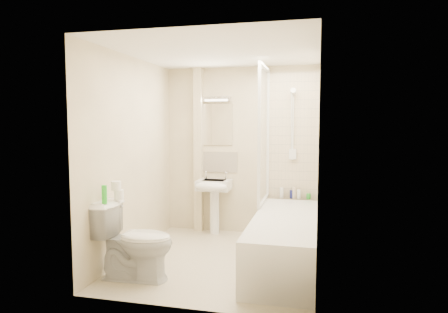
# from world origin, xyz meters

# --- Properties ---
(floor) EXTENTS (2.50, 2.50, 0.00)m
(floor) POSITION_xyz_m (0.00, 0.00, 0.00)
(floor) COLOR beige
(floor) RESTS_ON ground
(wall_back) EXTENTS (2.20, 0.02, 2.40)m
(wall_back) POSITION_xyz_m (0.00, 1.25, 1.20)
(wall_back) COLOR beige
(wall_back) RESTS_ON ground
(wall_left) EXTENTS (0.02, 2.50, 2.40)m
(wall_left) POSITION_xyz_m (-1.10, 0.00, 1.20)
(wall_left) COLOR beige
(wall_left) RESTS_ON ground
(wall_right) EXTENTS (0.02, 2.50, 2.40)m
(wall_right) POSITION_xyz_m (1.10, 0.00, 1.20)
(wall_right) COLOR beige
(wall_right) RESTS_ON ground
(ceiling) EXTENTS (2.20, 2.50, 0.02)m
(ceiling) POSITION_xyz_m (0.00, 0.00, 2.40)
(ceiling) COLOR white
(ceiling) RESTS_ON wall_back
(tile_back) EXTENTS (0.70, 0.01, 1.75)m
(tile_back) POSITION_xyz_m (0.75, 1.24, 1.42)
(tile_back) COLOR beige
(tile_back) RESTS_ON wall_back
(tile_right) EXTENTS (0.01, 2.10, 1.75)m
(tile_right) POSITION_xyz_m (1.09, 0.02, 1.42)
(tile_right) COLOR beige
(tile_right) RESTS_ON wall_right
(pipe_boxing) EXTENTS (0.12, 0.12, 2.40)m
(pipe_boxing) POSITION_xyz_m (-0.62, 1.19, 1.20)
(pipe_boxing) COLOR beige
(pipe_boxing) RESTS_ON ground
(splashback) EXTENTS (0.60, 0.02, 0.30)m
(splashback) POSITION_xyz_m (-0.35, 1.24, 1.03)
(splashback) COLOR beige
(splashback) RESTS_ON wall_back
(mirror) EXTENTS (0.46, 0.01, 0.60)m
(mirror) POSITION_xyz_m (-0.35, 1.24, 1.58)
(mirror) COLOR white
(mirror) RESTS_ON wall_back
(strip_light) EXTENTS (0.42, 0.07, 0.07)m
(strip_light) POSITION_xyz_m (-0.35, 1.22, 1.95)
(strip_light) COLOR silver
(strip_light) RESTS_ON wall_back
(bathtub) EXTENTS (0.70, 2.10, 0.55)m
(bathtub) POSITION_xyz_m (0.75, 0.02, 0.29)
(bathtub) COLOR white
(bathtub) RESTS_ON ground
(shower_screen) EXTENTS (0.04, 0.92, 1.80)m
(shower_screen) POSITION_xyz_m (0.40, 0.80, 1.45)
(shower_screen) COLOR white
(shower_screen) RESTS_ON bathtub
(shower_fixture) EXTENTS (0.10, 0.16, 0.99)m
(shower_fixture) POSITION_xyz_m (0.75, 1.19, 1.55)
(shower_fixture) COLOR white
(shower_fixture) RESTS_ON wall_back
(pedestal_sink) EXTENTS (0.47, 0.45, 0.90)m
(pedestal_sink) POSITION_xyz_m (-0.35, 1.01, 0.63)
(pedestal_sink) COLOR white
(pedestal_sink) RESTS_ON ground
(bottle_white_a) EXTENTS (0.06, 0.06, 0.15)m
(bottle_white_a) POSITION_xyz_m (0.61, 1.16, 0.62)
(bottle_white_a) COLOR silver
(bottle_white_a) RESTS_ON bathtub
(bottle_blue) EXTENTS (0.06, 0.06, 0.12)m
(bottle_blue) POSITION_xyz_m (0.75, 1.16, 0.61)
(bottle_blue) COLOR #131755
(bottle_blue) RESTS_ON bathtub
(bottle_cream) EXTENTS (0.06, 0.06, 0.16)m
(bottle_cream) POSITION_xyz_m (0.78, 1.16, 0.63)
(bottle_cream) COLOR beige
(bottle_cream) RESTS_ON bathtub
(bottle_white_b) EXTENTS (0.06, 0.06, 0.13)m
(bottle_white_b) POSITION_xyz_m (0.85, 1.16, 0.61)
(bottle_white_b) COLOR white
(bottle_white_b) RESTS_ON bathtub
(bottle_green) EXTENTS (0.06, 0.06, 0.08)m
(bottle_green) POSITION_xyz_m (0.98, 1.16, 0.59)
(bottle_green) COLOR green
(bottle_green) RESTS_ON bathtub
(toilet) EXTENTS (0.51, 0.82, 0.80)m
(toilet) POSITION_xyz_m (-0.72, -0.73, 0.40)
(toilet) COLOR white
(toilet) RESTS_ON ground
(toilet_roll_lower) EXTENTS (0.10, 0.10, 0.10)m
(toilet_roll_lower) POSITION_xyz_m (-0.93, -0.66, 0.86)
(toilet_roll_lower) COLOR white
(toilet_roll_lower) RESTS_ON toilet
(toilet_roll_upper) EXTENTS (0.10, 0.10, 0.09)m
(toilet_roll_upper) POSITION_xyz_m (-0.95, -0.67, 0.95)
(toilet_roll_upper) COLOR white
(toilet_roll_upper) RESTS_ON toilet_roll_lower
(green_bottle) EXTENTS (0.05, 0.05, 0.19)m
(green_bottle) POSITION_xyz_m (-0.98, -0.87, 0.90)
(green_bottle) COLOR green
(green_bottle) RESTS_ON toilet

